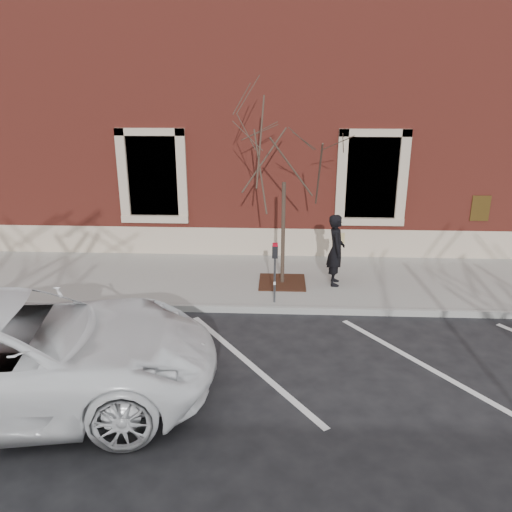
# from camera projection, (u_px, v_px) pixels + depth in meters

# --- Properties ---
(ground) EXTENTS (120.00, 120.00, 0.00)m
(ground) POSITION_uv_depth(u_px,v_px,m) (255.00, 311.00, 11.09)
(ground) COLOR #28282B
(ground) RESTS_ON ground
(sidewalk_near) EXTENTS (40.00, 3.50, 0.15)m
(sidewalk_near) POSITION_uv_depth(u_px,v_px,m) (258.00, 280.00, 12.72)
(sidewalk_near) COLOR #98968F
(sidewalk_near) RESTS_ON ground
(curb_near) EXTENTS (40.00, 0.12, 0.15)m
(curb_near) POSITION_uv_depth(u_px,v_px,m) (255.00, 309.00, 11.02)
(curb_near) COLOR #9E9E99
(curb_near) RESTS_ON ground
(parking_stripes) EXTENTS (28.00, 4.40, 0.01)m
(parking_stripes) POSITION_uv_depth(u_px,v_px,m) (248.00, 363.00, 9.01)
(parking_stripes) COLOR silver
(parking_stripes) RESTS_ON ground
(building_civic) EXTENTS (40.00, 8.62, 8.00)m
(building_civic) POSITION_uv_depth(u_px,v_px,m) (266.00, 110.00, 17.14)
(building_civic) COLOR maroon
(building_civic) RESTS_ON ground
(man) EXTENTS (0.44, 0.65, 1.75)m
(man) POSITION_uv_depth(u_px,v_px,m) (336.00, 250.00, 11.98)
(man) COLOR black
(man) RESTS_ON sidewalk_near
(parking_meter) EXTENTS (0.13, 0.10, 1.39)m
(parking_meter) POSITION_uv_depth(u_px,v_px,m) (275.00, 262.00, 10.89)
(parking_meter) COLOR #595B60
(parking_meter) RESTS_ON sidewalk_near
(tree_grate) EXTENTS (1.14, 1.14, 0.03)m
(tree_grate) POSITION_uv_depth(u_px,v_px,m) (282.00, 282.00, 12.31)
(tree_grate) COLOR #3D1B13
(tree_grate) RESTS_ON sidewalk_near
(sapling) EXTENTS (2.73, 2.73, 4.54)m
(sapling) POSITION_uv_depth(u_px,v_px,m) (285.00, 153.00, 11.30)
(sapling) COLOR #48352B
(sapling) RESTS_ON sidewalk_near
(white_truck) EXTENTS (6.69, 3.96, 1.74)m
(white_truck) POSITION_uv_depth(u_px,v_px,m) (11.00, 354.00, 7.60)
(white_truck) COLOR white
(white_truck) RESTS_ON ground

